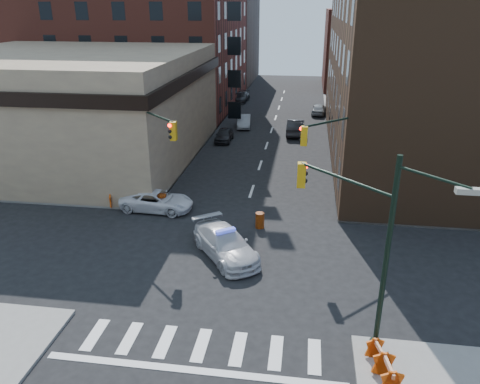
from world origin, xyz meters
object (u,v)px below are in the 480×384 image
(police_car, at_px, (225,244))
(barricade_se_a, at_px, (387,373))
(parked_car_wnear, at_px, (224,135))
(pedestrian_a, at_px, (162,175))
(parked_car_enear, at_px, (296,127))
(barricade_nw_a, at_px, (125,187))
(barrel_bank, at_px, (162,202))
(pedestrian_b, at_px, (102,181))
(pickup, at_px, (157,201))
(barrel_road, at_px, (260,220))
(parked_car_wfar, at_px, (244,121))

(police_car, relative_size, barricade_se_a, 4.22)
(police_car, xyz_separation_m, parked_car_wnear, (-4.06, 22.55, -0.12))
(police_car, xyz_separation_m, pedestrian_a, (-6.24, 9.02, 0.40))
(police_car, bearing_deg, parked_car_wnear, 64.69)
(parked_car_enear, height_order, barricade_nw_a, parked_car_enear)
(barrel_bank, relative_size, barricade_nw_a, 0.82)
(barrel_bank, bearing_deg, parked_car_wnear, 86.05)
(police_car, distance_m, barricade_se_a, 11.10)
(parked_car_wnear, distance_m, pedestrian_b, 16.09)
(parked_car_wnear, xyz_separation_m, barricade_se_a, (11.33, -30.93, -0.03))
(parked_car_wnear, bearing_deg, barricade_se_a, -69.76)
(pedestrian_b, bearing_deg, barricade_se_a, -62.87)
(pickup, relative_size, barrel_road, 4.92)
(parked_car_wfar, bearing_deg, parked_car_enear, -28.65)
(barricade_nw_a, bearing_deg, parked_car_wnear, 85.79)
(pickup, distance_m, barricade_nw_a, 3.75)
(pedestrian_a, bearing_deg, barricade_nw_a, -124.92)
(pedestrian_a, bearing_deg, parked_car_wnear, 105.08)
(barrel_bank, bearing_deg, pickup, -154.38)
(parked_car_wnear, bearing_deg, parked_car_wfar, 79.10)
(parked_car_wnear, relative_size, barrel_road, 3.89)
(pedestrian_a, bearing_deg, pickup, -54.79)
(pickup, xyz_separation_m, barricade_nw_a, (-3.04, 2.20, -0.03))
(police_car, relative_size, parked_car_wnear, 1.38)
(parked_car_enear, bearing_deg, pedestrian_a, 62.45)
(barrel_road, height_order, barrel_bank, barrel_bank)
(pedestrian_a, distance_m, barrel_road, 9.35)
(pickup, bearing_deg, pedestrian_b, 67.71)
(barrel_road, bearing_deg, police_car, -111.32)
(parked_car_enear, relative_size, pedestrian_b, 3.04)
(police_car, height_order, barrel_road, police_car)
(parked_car_wnear, distance_m, pedestrian_a, 13.72)
(parked_car_wfar, xyz_separation_m, parked_car_enear, (5.76, -2.41, 0.14))
(parked_car_enear, relative_size, barrel_road, 5.06)
(pickup, xyz_separation_m, barrel_road, (7.01, -1.64, -0.18))
(parked_car_enear, bearing_deg, pickup, 68.37)
(barricade_se_a, bearing_deg, pedestrian_b, 38.43)
(police_car, height_order, pickup, police_car)
(police_car, height_order, barricade_nw_a, police_car)
(barricade_nw_a, bearing_deg, pedestrian_a, 43.49)
(police_car, height_order, barricade_se_a, police_car)
(police_car, xyz_separation_m, pickup, (-5.54, 5.42, -0.10))
(pedestrian_b, bearing_deg, pedestrian_a, -3.31)
(police_car, relative_size, barrel_bank, 4.94)
(pedestrian_a, distance_m, barrel_bank, 3.65)
(pedestrian_b, distance_m, barricade_nw_a, 1.82)
(parked_car_wnear, distance_m, parked_car_wfar, 6.13)
(pedestrian_b, bearing_deg, barrel_bank, -43.53)
(police_car, xyz_separation_m, parked_car_wfar, (-2.89, 28.57, -0.09))
(parked_car_wnear, height_order, barrel_bank, parked_car_wnear)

